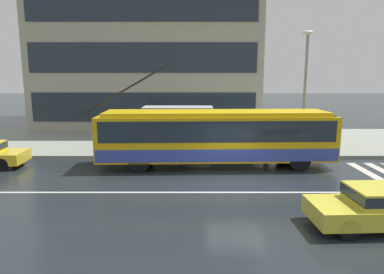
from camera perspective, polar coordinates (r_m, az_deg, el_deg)
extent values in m
plane|color=#20272B|center=(15.02, 7.48, -7.61)|extent=(160.00, 160.00, 0.00)
cube|color=gray|center=(24.24, 4.69, -0.61)|extent=(80.00, 10.00, 0.14)
cube|color=beige|center=(18.18, 27.90, -5.58)|extent=(0.44, 4.40, 0.01)
cube|color=silver|center=(13.89, 8.10, -9.09)|extent=(72.00, 0.14, 0.01)
cube|color=gold|center=(17.46, 4.18, 0.06)|extent=(11.82, 2.88, 2.20)
cube|color=gold|center=(17.29, 4.23, 3.98)|extent=(11.11, 2.61, 0.20)
cube|color=#1E2833|center=(17.39, 4.20, 1.49)|extent=(11.35, 2.90, 1.01)
cube|color=#394AA6|center=(17.60, 4.15, -2.20)|extent=(11.71, 2.91, 0.62)
cube|color=#1E2833|center=(18.88, 22.08, 1.45)|extent=(0.19, 2.22, 1.10)
cube|color=black|center=(18.75, 21.78, 3.14)|extent=(0.22, 1.92, 0.28)
cylinder|color=black|center=(17.67, -10.18, 8.02)|extent=(4.05, 0.19, 2.34)
cylinder|color=black|center=(16.98, -10.54, 7.93)|extent=(4.05, 0.19, 2.34)
cylinder|color=black|center=(19.51, 15.58, -2.21)|extent=(1.05, 0.33, 1.04)
cylinder|color=black|center=(17.46, 17.70, -3.73)|extent=(1.05, 0.33, 1.04)
cylinder|color=black|center=(18.77, -7.71, -2.40)|extent=(1.05, 0.33, 1.04)
cylinder|color=black|center=(16.62, -8.52, -4.04)|extent=(1.05, 0.33, 1.04)
cylinder|color=black|center=(10.86, 24.79, -13.80)|extent=(0.63, 0.23, 0.62)
cylinder|color=black|center=(12.13, 21.48, -11.05)|extent=(0.63, 0.23, 0.62)
cylinder|color=black|center=(20.45, -26.77, -2.98)|extent=(0.63, 0.22, 0.62)
cylinder|color=black|center=(19.09, -28.69, -4.00)|extent=(0.63, 0.22, 0.62)
cylinder|color=gray|center=(19.67, 3.31, 0.92)|extent=(0.08, 0.08, 2.57)
cylinder|color=gray|center=(19.83, -7.59, 0.92)|extent=(0.08, 0.08, 2.57)
cylinder|color=gray|center=(21.00, 3.12, 1.50)|extent=(0.08, 0.08, 2.57)
cylinder|color=gray|center=(21.15, -7.10, 1.50)|extent=(0.08, 0.08, 2.57)
cube|color=#99ADB2|center=(20.99, -2.01, 1.65)|extent=(3.57, 0.04, 2.05)
cube|color=#B2B2B7|center=(20.17, -2.11, 4.94)|extent=(4.06, 1.65, 0.08)
cube|color=brown|center=(20.80, -2.03, -0.90)|extent=(2.63, 0.36, 0.08)
cylinder|color=#222446|center=(20.11, -1.68, -1.43)|extent=(0.14, 0.14, 0.80)
cylinder|color=#222446|center=(20.22, -1.35, -1.36)|extent=(0.14, 0.14, 0.80)
cylinder|color=maroon|center=(20.03, -1.53, 0.61)|extent=(0.51, 0.51, 0.63)
sphere|color=pink|center=(19.97, -1.53, 1.79)|extent=(0.21, 0.21, 0.21)
cone|color=#D4246A|center=(20.01, -1.29, 2.63)|extent=(1.47, 1.47, 0.30)
cylinder|color=#333333|center=(20.09, -1.28, 1.12)|extent=(0.02, 0.02, 0.77)
cylinder|color=black|center=(20.98, 12.79, -1.11)|extent=(0.14, 0.14, 0.86)
cylinder|color=black|center=(20.95, 12.36, -1.11)|extent=(0.14, 0.14, 0.86)
cylinder|color=#947761|center=(20.84, 12.65, 0.88)|extent=(0.38, 0.38, 0.62)
sphere|color=#C5AC89|center=(20.78, 12.69, 2.03)|extent=(0.23, 0.23, 0.23)
cone|color=green|center=(20.76, 13.05, 2.82)|extent=(1.13, 1.13, 0.25)
cylinder|color=#333333|center=(20.83, 13.00, 1.42)|extent=(0.02, 0.02, 0.78)
cylinder|color=#1E2645|center=(21.90, 0.51, -0.41)|extent=(0.14, 0.14, 0.84)
cylinder|color=#1E2645|center=(21.75, 0.63, -0.49)|extent=(0.14, 0.14, 0.84)
cylinder|color=#4E5851|center=(21.71, 0.57, 1.36)|extent=(0.45, 0.45, 0.55)
sphere|color=tan|center=(21.66, 0.57, 2.35)|extent=(0.21, 0.21, 0.21)
cone|color=black|center=(21.51, 0.67, 3.07)|extent=(1.16, 1.16, 0.26)
cylinder|color=#333333|center=(21.58, 0.67, 1.77)|extent=(0.02, 0.02, 0.72)
cylinder|color=gray|center=(20.32, 18.44, 6.45)|extent=(0.16, 0.16, 6.61)
ellipsoid|color=silver|center=(20.42, 18.99, 16.08)|extent=(0.60, 0.32, 0.24)
cube|color=#9B9885|center=(35.65, -6.24, 18.18)|extent=(18.96, 15.41, 19.25)
cube|color=#1E2833|center=(27.71, -7.73, 4.94)|extent=(17.82, 0.06, 2.31)
cube|color=#1E2833|center=(27.64, -7.92, 12.91)|extent=(17.82, 0.06, 2.31)
cube|color=#1E2833|center=(28.11, -8.12, 20.77)|extent=(17.82, 0.06, 2.31)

